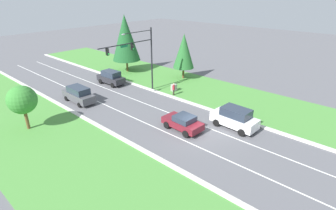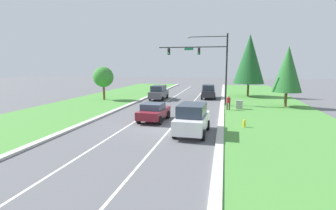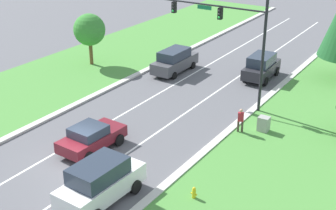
{
  "view_description": "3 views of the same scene",
  "coord_description": "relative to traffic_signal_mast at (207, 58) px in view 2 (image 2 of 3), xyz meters",
  "views": [
    {
      "loc": [
        -18.78,
        -13.13,
        13.19
      ],
      "look_at": [
        1.7,
        5.25,
        1.01
      ],
      "focal_mm": 28.0,
      "sensor_mm": 36.0,
      "label": 1
    },
    {
      "loc": [
        5.85,
        -20.59,
        4.96
      ],
      "look_at": [
        0.61,
        3.59,
        1.16
      ],
      "focal_mm": 28.0,
      "sensor_mm": 36.0,
      "label": 2
    },
    {
      "loc": [
        17.07,
        -16.74,
        13.93
      ],
      "look_at": [
        2.22,
        6.14,
        1.81
      ],
      "focal_mm": 50.0,
      "sensor_mm": 36.0,
      "label": 3
    }
  ],
  "objects": [
    {
      "name": "grass_verge_left",
      "position": [
        -14.57,
        -12.1,
        -5.72
      ],
      "size": [
        10.0,
        90.0,
        0.08
      ],
      "color": "#4C8E3D",
      "rests_on": "ground_plane"
    },
    {
      "name": "conifer_far_right_tree",
      "position": [
        5.76,
        9.6,
        0.06
      ],
      "size": [
        4.65,
        4.65,
        9.55
      ],
      "color": "brown",
      "rests_on": "ground_plane"
    },
    {
      "name": "conifer_near_right_tree",
      "position": [
        9.22,
        -0.1,
        -1.3
      ],
      "size": [
        3.29,
        3.29,
        7.1
      ],
      "color": "brown",
      "rests_on": "ground_plane"
    },
    {
      "name": "graphite_suv",
      "position": [
        -7.08,
        3.78,
        -4.73
      ],
      "size": [
        2.06,
        5.05,
        2.03
      ],
      "rotation": [
        0.0,
        0.0,
        0.0
      ],
      "color": "#4C4C51",
      "rests_on": "ground_plane"
    },
    {
      "name": "pedestrian",
      "position": [
        2.64,
        -3.73,
        -4.82
      ],
      "size": [
        0.44,
        0.35,
        1.69
      ],
      "rotation": [
        0.0,
        0.0,
        3.54
      ],
      "color": "#42382D",
      "rests_on": "ground_plane"
    },
    {
      "name": "utility_cabinet",
      "position": [
        3.84,
        -2.76,
        -5.23
      ],
      "size": [
        0.7,
        0.6,
        1.05
      ],
      "color": "#9E9E99",
      "rests_on": "ground_plane"
    },
    {
      "name": "curb_strip_left",
      "position": [
        -9.32,
        -12.1,
        -5.68
      ],
      "size": [
        0.5,
        90.0,
        0.15
      ],
      "color": "beige",
      "rests_on": "ground_plane"
    },
    {
      "name": "burgundy_sedan",
      "position": [
        -3.9,
        -10.62,
        -4.92
      ],
      "size": [
        2.32,
        4.32,
        1.62
      ],
      "rotation": [
        0.0,
        0.0,
        -0.05
      ],
      "color": "maroon",
      "rests_on": "ground_plane"
    },
    {
      "name": "fire_hydrant",
      "position": [
        3.8,
        -11.65,
        -5.41
      ],
      "size": [
        0.34,
        0.2,
        0.7
      ],
      "color": "gold",
      "rests_on": "ground_plane"
    },
    {
      "name": "oak_near_left_tree",
      "position": [
        -14.41,
        1.25,
        -2.5
      ],
      "size": [
        2.83,
        2.83,
        4.69
      ],
      "color": "brown",
      "rests_on": "ground_plane"
    },
    {
      "name": "lane_stripe_inner_left",
      "position": [
        -5.47,
        -12.1,
        -5.75
      ],
      "size": [
        0.14,
        81.0,
        0.01
      ],
      "color": "white",
      "rests_on": "ground_plane"
    },
    {
      "name": "traffic_signal_mast",
      "position": [
        0.0,
        0.0,
        0.0
      ],
      "size": [
        8.48,
        0.41,
        8.66
      ],
      "color": "black",
      "rests_on": "ground_plane"
    },
    {
      "name": "curb_strip_right",
      "position": [
        1.98,
        -12.1,
        -5.68
      ],
      "size": [
        0.5,
        90.0,
        0.15
      ],
      "color": "beige",
      "rests_on": "ground_plane"
    },
    {
      "name": "ground_plane",
      "position": [
        -3.67,
        -12.1,
        -5.76
      ],
      "size": [
        160.0,
        160.0,
        0.0
      ],
      "primitive_type": "plane",
      "color": "#5B5B60"
    },
    {
      "name": "white_suv",
      "position": [
        -0.02,
        -14.3,
        -4.63
      ],
      "size": [
        2.34,
        4.85,
        2.21
      ],
      "rotation": [
        0.0,
        0.0,
        -0.04
      ],
      "color": "white",
      "rests_on": "ground_plane"
    },
    {
      "name": "grass_verge_right",
      "position": [
        7.23,
        -12.1,
        -5.72
      ],
      "size": [
        10.0,
        90.0,
        0.08
      ],
      "color": "#4C8E3D",
      "rests_on": "ground_plane"
    },
    {
      "name": "lane_stripe_inner_right",
      "position": [
        -1.87,
        -12.1,
        -5.75
      ],
      "size": [
        0.14,
        81.0,
        0.01
      ],
      "color": "white",
      "rests_on": "ground_plane"
    },
    {
      "name": "charcoal_suv",
      "position": [
        -0.14,
        6.33,
        -4.7
      ],
      "size": [
        2.21,
        4.61,
        2.07
      ],
      "rotation": [
        0.0,
        0.0,
        0.04
      ],
      "color": "#28282D",
      "rests_on": "ground_plane"
    }
  ]
}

